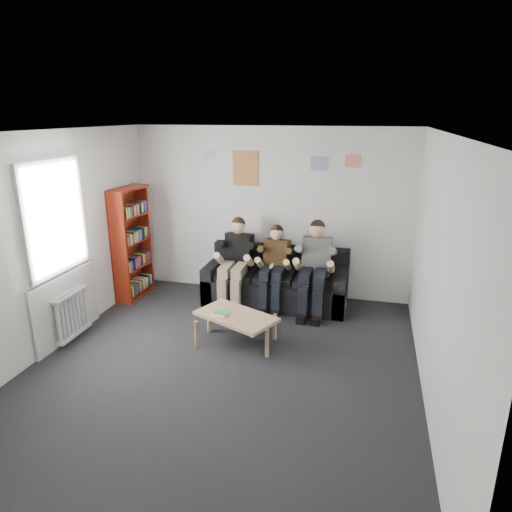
{
  "coord_description": "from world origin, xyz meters",
  "views": [
    {
      "loc": [
        1.56,
        -4.53,
        2.89
      ],
      "look_at": [
        0.07,
        1.3,
        0.99
      ],
      "focal_mm": 32.0,
      "sensor_mm": 36.0,
      "label": 1
    }
  ],
  "objects": [
    {
      "name": "room_shell",
      "position": [
        0.0,
        0.0,
        1.35
      ],
      "size": [
        5.0,
        5.0,
        5.0
      ],
      "color": "black",
      "rests_on": "ground"
    },
    {
      "name": "poster_blue",
      "position": [
        0.75,
        2.49,
        2.15
      ],
      "size": [
        0.25,
        0.01,
        0.2
      ],
      "primitive_type": "cube",
      "color": "#3A69C6",
      "rests_on": "room_shell"
    },
    {
      "name": "window",
      "position": [
        -2.22,
        0.2,
        1.03
      ],
      "size": [
        0.05,
        1.3,
        2.36
      ],
      "color": "white",
      "rests_on": "room_shell"
    },
    {
      "name": "radiator",
      "position": [
        -2.15,
        0.2,
        0.35
      ],
      "size": [
        0.1,
        0.64,
        0.6
      ],
      "color": "silver",
      "rests_on": "ground"
    },
    {
      "name": "game_cases",
      "position": [
        -0.21,
        0.56,
        0.42
      ],
      "size": [
        0.2,
        0.16,
        0.03
      ],
      "rotation": [
        0.0,
        0.0,
        -0.17
      ],
      "color": "silver",
      "rests_on": "coffee_table"
    },
    {
      "name": "person_left",
      "position": [
        -0.41,
        1.88,
        0.67
      ],
      "size": [
        0.42,
        0.89,
        1.35
      ],
      "rotation": [
        0.0,
        0.0,
        -0.07
      ],
      "color": "black",
      "rests_on": "sofa"
    },
    {
      "name": "person_right",
      "position": [
        0.82,
        1.88,
        0.68
      ],
      "size": [
        0.43,
        0.92,
        1.38
      ],
      "rotation": [
        0.0,
        0.0,
        0.04
      ],
      "color": "beige",
      "rests_on": "sofa"
    },
    {
      "name": "poster_sign",
      "position": [
        -1.0,
        2.49,
        2.25
      ],
      "size": [
        0.2,
        0.01,
        0.14
      ],
      "primitive_type": "cube",
      "color": "silver",
      "rests_on": "room_shell"
    },
    {
      "name": "poster_large",
      "position": [
        -0.4,
        2.49,
        2.05
      ],
      "size": [
        0.42,
        0.01,
        0.55
      ],
      "primitive_type": "cube",
      "color": "gold",
      "rests_on": "room_shell"
    },
    {
      "name": "poster_pink",
      "position": [
        1.25,
        2.49,
        2.2
      ],
      "size": [
        0.22,
        0.01,
        0.18
      ],
      "primitive_type": "cube",
      "color": "#D44281",
      "rests_on": "room_shell"
    },
    {
      "name": "sofa",
      "position": [
        0.2,
        2.08,
        0.31
      ],
      "size": [
        2.2,
        0.9,
        0.85
      ],
      "color": "black",
      "rests_on": "ground"
    },
    {
      "name": "person_middle",
      "position": [
        0.2,
        1.89,
        0.64
      ],
      "size": [
        0.37,
        0.8,
        1.27
      ],
      "rotation": [
        0.0,
        0.0,
        -0.1
      ],
      "color": "#51391B",
      "rests_on": "sofa"
    },
    {
      "name": "bookshelf",
      "position": [
        -2.09,
        1.77,
        0.89
      ],
      "size": [
        0.27,
        0.81,
        1.79
      ],
      "rotation": [
        0.0,
        0.0,
        -0.09
      ],
      "color": "maroon",
      "rests_on": "ground"
    },
    {
      "name": "coffee_table",
      "position": [
        -0.01,
        0.59,
        0.36
      ],
      "size": [
        1.03,
        0.56,
        0.41
      ],
      "rotation": [
        0.0,
        0.0,
        -0.43
      ],
      "color": "tan",
      "rests_on": "ground"
    }
  ]
}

